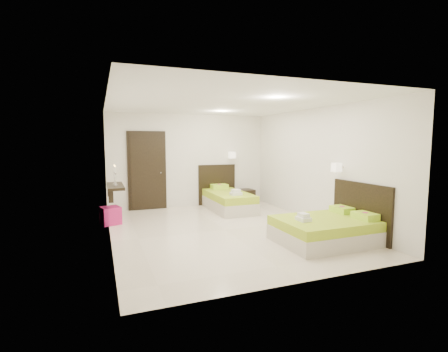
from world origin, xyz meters
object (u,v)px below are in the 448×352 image
object	(u,v)px
bed_single	(227,199)
bed_double	(328,228)
nightstand	(245,197)
ottoman	(111,215)

from	to	relation	value
bed_single	bed_double	size ratio (longest dim) A/B	1.10
bed_single	bed_double	xyz separation A→B (m)	(0.66, -3.34, -0.02)
bed_single	nightstand	size ratio (longest dim) A/B	3.76
bed_single	bed_double	world-z (taller)	bed_single
bed_single	nightstand	bearing A→B (deg)	33.72
bed_single	ottoman	distance (m)	3.07
ottoman	bed_single	bearing A→B (deg)	9.96
nightstand	bed_single	bearing A→B (deg)	-151.22
bed_double	bed_single	bearing A→B (deg)	101.21
bed_double	ottoman	world-z (taller)	bed_double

